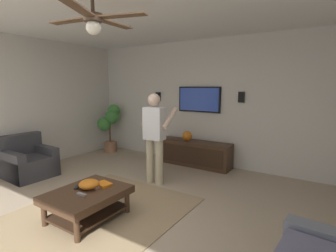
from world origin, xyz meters
TOP-DOWN VIEW (x-y plane):
  - ground_plane at (0.00, 0.00)m, footprint 7.78×7.78m
  - wall_back_tv at (3.29, 0.00)m, footprint 0.10×6.27m
  - area_rug at (0.24, 0.22)m, footprint 2.43×2.10m
  - armchair at (0.53, 2.53)m, footprint 0.83×0.84m
  - coffee_table at (0.04, 0.22)m, footprint 1.00×0.80m
  - media_console at (2.96, 0.15)m, footprint 0.45×1.70m
  - tv at (3.20, 0.15)m, footprint 0.05×1.02m
  - person_standing at (1.60, 0.24)m, footprint 0.55×0.55m
  - potted_plant_tall at (2.82, 2.60)m, footprint 0.62×0.49m
  - bowl at (0.11, 0.26)m, footprint 0.27×0.27m
  - remote_white at (0.21, 0.18)m, footprint 0.15×0.05m
  - remote_black at (0.04, 0.41)m, footprint 0.15×0.12m
  - remote_grey at (-0.09, 0.16)m, footprint 0.05×0.15m
  - book at (0.29, 0.18)m, footprint 0.20×0.25m
  - vase_round at (2.91, 0.29)m, footprint 0.22×0.22m
  - wall_speaker_left at (3.21, -0.80)m, footprint 0.06×0.12m
  - wall_speaker_right at (3.21, 1.29)m, footprint 0.06×0.12m
  - ceiling_fan at (-0.09, -0.21)m, footprint 1.16×1.19m

SIDE VIEW (x-z plane):
  - ground_plane at x=0.00m, z-range 0.00..0.00m
  - area_rug at x=0.24m, z-range 0.00..0.01m
  - media_console at x=2.96m, z-range 0.00..0.55m
  - armchair at x=0.53m, z-range -0.13..0.69m
  - coffee_table at x=0.04m, z-range 0.10..0.50m
  - remote_white at x=0.21m, z-range 0.40..0.42m
  - remote_black at x=0.04m, z-range 0.40..0.42m
  - remote_grey at x=-0.09m, z-range 0.40..0.42m
  - book at x=0.29m, z-range 0.40..0.44m
  - bowl at x=0.11m, z-range 0.40..0.52m
  - vase_round at x=2.91m, z-range 0.55..0.77m
  - potted_plant_tall at x=2.82m, z-range 0.16..1.43m
  - person_standing at x=1.60m, z-range 0.11..1.75m
  - wall_back_tv at x=3.29m, z-range 0.00..2.78m
  - tv at x=3.20m, z-range 1.18..1.75m
  - wall_speaker_right at x=3.21m, z-range 1.39..1.61m
  - wall_speaker_left at x=3.21m, z-range 1.43..1.65m
  - ceiling_fan at x=-0.09m, z-range 2.23..2.69m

